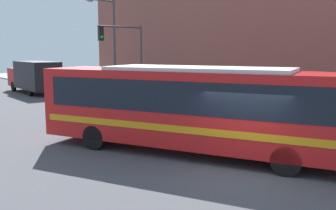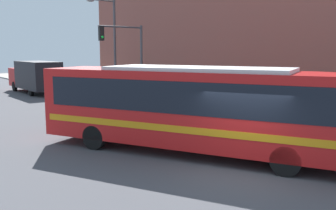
{
  "view_description": "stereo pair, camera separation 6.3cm",
  "coord_description": "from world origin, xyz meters",
  "px_view_note": "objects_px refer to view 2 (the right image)",
  "views": [
    {
      "loc": [
        -9.13,
        -7.44,
        3.82
      ],
      "look_at": [
        1.09,
        5.51,
        1.39
      ],
      "focal_mm": 40.0,
      "sensor_mm": 36.0,
      "label": 1
    },
    {
      "loc": [
        -9.08,
        -7.48,
        3.82
      ],
      "look_at": [
        1.09,
        5.51,
        1.39
      ],
      "focal_mm": 40.0,
      "sensor_mm": 36.0,
      "label": 2
    }
  ],
  "objects_px": {
    "fire_hydrant": "(259,119)",
    "traffic_light_pole": "(127,51)",
    "pedestrian_near_corner": "(192,93)",
    "city_bus": "(197,104)",
    "parking_meter": "(170,97)",
    "delivery_truck": "(35,76)",
    "street_lamp": "(112,41)"
  },
  "relations": [
    {
      "from": "fire_hydrant",
      "to": "street_lamp",
      "type": "bearing_deg",
      "value": 90.14
    },
    {
      "from": "delivery_truck",
      "to": "fire_hydrant",
      "type": "bearing_deg",
      "value": -82.28
    },
    {
      "from": "traffic_light_pole",
      "to": "street_lamp",
      "type": "relative_size",
      "value": 0.72
    },
    {
      "from": "fire_hydrant",
      "to": "pedestrian_near_corner",
      "type": "height_order",
      "value": "pedestrian_near_corner"
    },
    {
      "from": "pedestrian_near_corner",
      "to": "street_lamp",
      "type": "bearing_deg",
      "value": 103.04
    },
    {
      "from": "city_bus",
      "to": "delivery_truck",
      "type": "height_order",
      "value": "city_bus"
    },
    {
      "from": "traffic_light_pole",
      "to": "street_lamp",
      "type": "bearing_deg",
      "value": 75.77
    },
    {
      "from": "traffic_light_pole",
      "to": "delivery_truck",
      "type": "bearing_deg",
      "value": 99.55
    },
    {
      "from": "delivery_truck",
      "to": "parking_meter",
      "type": "xyz_separation_m",
      "value": [
        3.03,
        -15.52,
        -0.59
      ]
    },
    {
      "from": "city_bus",
      "to": "pedestrian_near_corner",
      "type": "bearing_deg",
      "value": 23.05
    },
    {
      "from": "fire_hydrant",
      "to": "pedestrian_near_corner",
      "type": "relative_size",
      "value": 0.44
    },
    {
      "from": "fire_hydrant",
      "to": "traffic_light_pole",
      "type": "xyz_separation_m",
      "value": [
        -0.97,
        10.11,
        3.23
      ]
    },
    {
      "from": "fire_hydrant",
      "to": "delivery_truck",
      "type": "bearing_deg",
      "value": 97.72
    },
    {
      "from": "delivery_truck",
      "to": "fire_hydrant",
      "type": "xyz_separation_m",
      "value": [
        3.03,
        -22.34,
        -1.01
      ]
    },
    {
      "from": "fire_hydrant",
      "to": "parking_meter",
      "type": "relative_size",
      "value": 0.68
    },
    {
      "from": "fire_hydrant",
      "to": "traffic_light_pole",
      "type": "bearing_deg",
      "value": 95.49
    },
    {
      "from": "delivery_truck",
      "to": "city_bus",
      "type": "bearing_deg",
      "value": -94.82
    },
    {
      "from": "fire_hydrant",
      "to": "pedestrian_near_corner",
      "type": "bearing_deg",
      "value": 75.94
    },
    {
      "from": "fire_hydrant",
      "to": "traffic_light_pole",
      "type": "height_order",
      "value": "traffic_light_pole"
    },
    {
      "from": "city_bus",
      "to": "parking_meter",
      "type": "relative_size",
      "value": 10.09
    },
    {
      "from": "traffic_light_pole",
      "to": "pedestrian_near_corner",
      "type": "xyz_separation_m",
      "value": [
        2.62,
        -3.54,
        -2.68
      ]
    },
    {
      "from": "street_lamp",
      "to": "pedestrian_near_corner",
      "type": "relative_size",
      "value": 3.95
    },
    {
      "from": "city_bus",
      "to": "traffic_light_pole",
      "type": "xyz_separation_m",
      "value": [
        4.04,
        11.22,
        1.93
      ]
    },
    {
      "from": "street_lamp",
      "to": "city_bus",
      "type": "bearing_deg",
      "value": -108.44
    },
    {
      "from": "city_bus",
      "to": "delivery_truck",
      "type": "relative_size",
      "value": 1.54
    },
    {
      "from": "delivery_truck",
      "to": "traffic_light_pole",
      "type": "height_order",
      "value": "traffic_light_pole"
    },
    {
      "from": "fire_hydrant",
      "to": "parking_meter",
      "type": "distance_m",
      "value": 6.84
    },
    {
      "from": "city_bus",
      "to": "traffic_light_pole",
      "type": "distance_m",
      "value": 12.08
    },
    {
      "from": "parking_meter",
      "to": "traffic_light_pole",
      "type": "bearing_deg",
      "value": 106.47
    },
    {
      "from": "pedestrian_near_corner",
      "to": "city_bus",
      "type": "bearing_deg",
      "value": -130.89
    },
    {
      "from": "parking_meter",
      "to": "pedestrian_near_corner",
      "type": "relative_size",
      "value": 0.65
    },
    {
      "from": "traffic_light_pole",
      "to": "fire_hydrant",
      "type": "bearing_deg",
      "value": -84.51
    }
  ]
}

